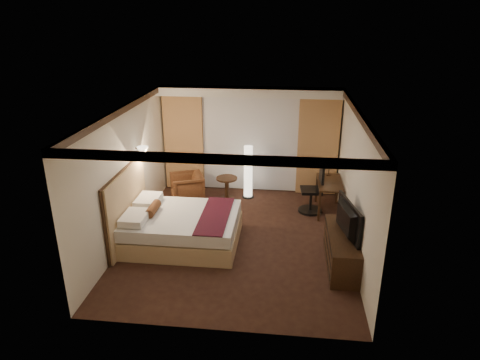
# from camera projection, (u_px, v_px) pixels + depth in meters

# --- Properties ---
(floor) EXTENTS (4.50, 5.50, 0.01)m
(floor) POSITION_uv_depth(u_px,v_px,m) (238.00, 239.00, 8.84)
(floor) COLOR black
(floor) RESTS_ON ground
(ceiling) EXTENTS (4.50, 5.50, 0.01)m
(ceiling) POSITION_uv_depth(u_px,v_px,m) (238.00, 109.00, 7.86)
(ceiling) COLOR white
(ceiling) RESTS_ON back_wall
(back_wall) EXTENTS (4.50, 0.02, 2.70)m
(back_wall) POSITION_uv_depth(u_px,v_px,m) (250.00, 139.00, 10.90)
(back_wall) COLOR beige
(back_wall) RESTS_ON floor
(left_wall) EXTENTS (0.02, 5.50, 2.70)m
(left_wall) POSITION_uv_depth(u_px,v_px,m) (127.00, 173.00, 8.58)
(left_wall) COLOR beige
(left_wall) RESTS_ON floor
(right_wall) EXTENTS (0.02, 5.50, 2.70)m
(right_wall) POSITION_uv_depth(u_px,v_px,m) (355.00, 183.00, 8.11)
(right_wall) COLOR beige
(right_wall) RESTS_ON floor
(crown_molding) EXTENTS (4.50, 5.50, 0.12)m
(crown_molding) POSITION_uv_depth(u_px,v_px,m) (238.00, 113.00, 7.88)
(crown_molding) COLOR black
(crown_molding) RESTS_ON ceiling
(soffit) EXTENTS (4.50, 0.50, 0.20)m
(soffit) POSITION_uv_depth(u_px,v_px,m) (250.00, 92.00, 10.21)
(soffit) COLOR white
(soffit) RESTS_ON ceiling
(curtain_sheer) EXTENTS (2.48, 0.04, 2.45)m
(curtain_sheer) POSITION_uv_depth(u_px,v_px,m) (250.00, 144.00, 10.86)
(curtain_sheer) COLOR silver
(curtain_sheer) RESTS_ON back_wall
(curtain_left_drape) EXTENTS (1.00, 0.14, 2.45)m
(curtain_left_drape) POSITION_uv_depth(u_px,v_px,m) (184.00, 143.00, 10.98)
(curtain_left_drape) COLOR tan
(curtain_left_drape) RESTS_ON back_wall
(curtain_right_drape) EXTENTS (1.00, 0.14, 2.45)m
(curtain_right_drape) POSITION_uv_depth(u_px,v_px,m) (318.00, 147.00, 10.62)
(curtain_right_drape) COLOR tan
(curtain_right_drape) RESTS_ON back_wall
(wall_sconce) EXTENTS (0.24, 0.24, 0.24)m
(wall_sconce) POSITION_uv_depth(u_px,v_px,m) (143.00, 152.00, 9.02)
(wall_sconce) COLOR white
(wall_sconce) RESTS_ON left_wall
(bed) EXTENTS (2.21, 1.73, 0.65)m
(bed) POSITION_uv_depth(u_px,v_px,m) (183.00, 228.00, 8.59)
(bed) COLOR white
(bed) RESTS_ON floor
(headboard) EXTENTS (0.12, 2.03, 1.50)m
(headboard) POSITION_uv_depth(u_px,v_px,m) (127.00, 206.00, 8.55)
(headboard) COLOR tan
(headboard) RESTS_ON floor
(armchair) EXTENTS (0.93, 0.95, 0.77)m
(armchair) POSITION_uv_depth(u_px,v_px,m) (187.00, 186.00, 10.50)
(armchair) COLOR #4A2616
(armchair) RESTS_ON floor
(side_table) EXTENTS (0.52, 0.52, 0.58)m
(side_table) POSITION_uv_depth(u_px,v_px,m) (227.00, 188.00, 10.63)
(side_table) COLOR black
(side_table) RESTS_ON floor
(floor_lamp) EXTENTS (0.29, 0.29, 1.36)m
(floor_lamp) POSITION_uv_depth(u_px,v_px,m) (248.00, 172.00, 10.60)
(floor_lamp) COLOR white
(floor_lamp) RESTS_ON floor
(desk) EXTENTS (0.55, 1.15, 0.75)m
(desk) POSITION_uv_depth(u_px,v_px,m) (329.00, 197.00, 9.93)
(desk) COLOR black
(desk) RESTS_ON floor
(desk_lamp) EXTENTS (0.18, 0.18, 0.34)m
(desk_lamp) POSITION_uv_depth(u_px,v_px,m) (329.00, 169.00, 10.12)
(desk_lamp) COLOR #FFD899
(desk_lamp) RESTS_ON desk
(office_chair) EXTENTS (0.60, 0.60, 1.16)m
(office_chair) POSITION_uv_depth(u_px,v_px,m) (311.00, 189.00, 9.85)
(office_chair) COLOR black
(office_chair) RESTS_ON floor
(dresser) EXTENTS (0.50, 1.63, 0.63)m
(dresser) POSITION_uv_depth(u_px,v_px,m) (341.00, 250.00, 7.81)
(dresser) COLOR black
(dresser) RESTS_ON floor
(television) EXTENTS (0.88, 1.25, 0.15)m
(television) POSITION_uv_depth(u_px,v_px,m) (343.00, 218.00, 7.58)
(television) COLOR black
(television) RESTS_ON dresser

